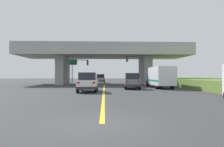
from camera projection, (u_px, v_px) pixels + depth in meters
ground at (104, 84)px, 38.74m from camera, size 160.00×160.00×0.00m
overpass_bridge at (104, 57)px, 38.80m from camera, size 32.15×10.41×7.61m
lane_divider_stripe at (104, 91)px, 21.22m from camera, size 0.20×28.68×0.01m
suv_lead at (88, 82)px, 20.61m from camera, size 1.99×4.42×2.02m
suv_crossing at (132, 81)px, 25.21m from camera, size 2.15×4.71×2.02m
box_truck at (160, 77)px, 26.97m from camera, size 2.33×7.57×2.87m
sedan_oncoming at (101, 79)px, 44.85m from camera, size 1.95×4.53×2.02m
traffic_signal_nearside at (135, 65)px, 34.75m from camera, size 2.45×0.36×5.85m
traffic_signal_farside at (76, 67)px, 35.15m from camera, size 3.51×0.36×5.28m
highway_sign at (72, 65)px, 36.40m from camera, size 1.84×0.17×4.95m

